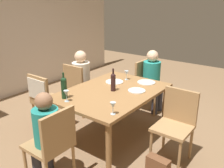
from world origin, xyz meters
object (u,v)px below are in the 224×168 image
object	(u,v)px
wine_bottle_tall_green	(113,81)
person_man_bearded	(153,77)
person_woman_host	(45,131)
wine_glass_near_left	(66,94)
dinner_plate_guest_left	(114,82)
wine_glass_near_right	(113,106)
chair_left_end	(53,142)
person_man_guest	(82,77)
chair_far_left	(43,95)
wine_glass_centre	(126,73)
dinner_plate_host	(137,91)
dinner_plate_guest_right	(146,82)
chair_right_end	(147,82)
dining_table	(112,96)
wine_bottle_dark_red	(64,87)
chair_near	(176,120)
handbag	(158,166)
chair_far_right	(78,86)

from	to	relation	value
wine_bottle_tall_green	person_man_bearded	bearing A→B (deg)	-0.52
person_woman_host	wine_glass_near_left	world-z (taller)	person_woman_host
dinner_plate_guest_left	wine_glass_near_right	bearing A→B (deg)	-144.31
chair_left_end	person_man_guest	world-z (taller)	person_man_guest
chair_left_end	chair_far_left	world-z (taller)	same
wine_glass_centre	dinner_plate_host	world-z (taller)	wine_glass_centre
person_woman_host	dinner_plate_guest_right	bearing A→B (deg)	-7.99
chair_right_end	wine_glass_centre	size ratio (longest dim) A/B	6.17
dining_table	wine_bottle_dark_red	distance (m)	0.72
wine_bottle_tall_green	dinner_plate_host	bearing A→B (deg)	-55.34
dining_table	wine_glass_centre	size ratio (longest dim) A/B	10.70
chair_right_end	wine_glass_centre	bearing A→B (deg)	-2.34
chair_right_end	wine_glass_centre	world-z (taller)	chair_right_end
person_man_bearded	dinner_plate_guest_left	distance (m)	0.89
wine_glass_near_left	chair_right_end	bearing A→B (deg)	-4.51
chair_near	wine_glass_near_right	bearing A→B (deg)	54.41
chair_left_end	wine_glass_centre	distance (m)	1.75
wine_bottle_tall_green	wine_glass_near_right	size ratio (longest dim) A/B	2.20
chair_near	handbag	size ratio (longest dim) A/B	3.29
chair_far_right	wine_bottle_tall_green	distance (m)	1.06
chair_right_end	dinner_plate_guest_right	distance (m)	0.70
wine_bottle_dark_red	wine_glass_near_right	xyz separation A→B (m)	(0.00, -0.80, -0.05)
wine_glass_near_right	handbag	size ratio (longest dim) A/B	0.53
wine_glass_near_left	handbag	size ratio (longest dim) A/B	0.53
dining_table	chair_right_end	world-z (taller)	chair_right_end
person_man_guest	dinner_plate_host	world-z (taller)	person_man_guest
chair_near	handbag	bearing A→B (deg)	90.00
handbag	chair_far_left	bearing A→B (deg)	93.99
handbag	wine_bottle_dark_red	bearing A→B (deg)	100.95
chair_far_right	chair_far_left	bearing A→B (deg)	-90.00
person_man_guest	dinner_plate_guest_left	world-z (taller)	person_man_guest
chair_left_end	wine_glass_centre	xyz separation A→B (m)	(1.71, 0.20, 0.32)
dining_table	dinner_plate_guest_right	distance (m)	0.64
wine_bottle_tall_green	dining_table	bearing A→B (deg)	115.37
wine_glass_centre	handbag	size ratio (longest dim) A/B	0.53
chair_left_end	chair_far_left	bearing A→B (deg)	56.20
wine_glass_centre	dinner_plate_host	size ratio (longest dim) A/B	0.60
chair_left_end	person_man_bearded	world-z (taller)	person_man_bearded
chair_near	wine_bottle_tall_green	bearing A→B (deg)	4.88
chair_near	wine_glass_near_right	distance (m)	0.90
chair_near	wine_bottle_tall_green	world-z (taller)	wine_bottle_tall_green
wine_bottle_tall_green	person_man_guest	bearing A→B (deg)	68.65
dining_table	chair_far_right	world-z (taller)	chair_far_right
person_man_guest	wine_bottle_dark_red	size ratio (longest dim) A/B	3.25
chair_near	person_woman_host	world-z (taller)	person_woman_host
chair_left_end	person_man_guest	distance (m)	1.88
wine_glass_near_left	wine_glass_near_right	distance (m)	0.70
wine_bottle_tall_green	wine_glass_near_left	world-z (taller)	wine_bottle_tall_green
chair_left_end	wine_glass_near_right	size ratio (longest dim) A/B	6.17
dining_table	wine_glass_near_right	size ratio (longest dim) A/B	10.70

